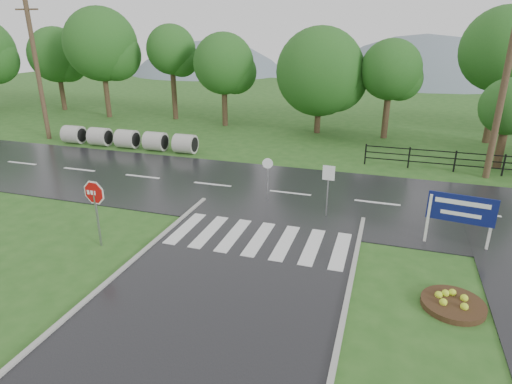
% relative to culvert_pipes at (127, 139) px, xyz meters
% --- Properties ---
extents(ground, '(120.00, 120.00, 0.00)m').
position_rel_culvert_pipes_xyz_m(ground, '(12.17, -15.00, -0.60)').
color(ground, '#29581D').
rests_on(ground, ground).
extents(main_road, '(90.00, 8.00, 0.04)m').
position_rel_culvert_pipes_xyz_m(main_road, '(12.17, -5.00, -0.60)').
color(main_road, black).
rests_on(main_road, ground).
extents(crosswalk, '(6.50, 2.80, 0.02)m').
position_rel_culvert_pipes_xyz_m(crosswalk, '(12.17, -10.00, -0.54)').
color(crosswalk, silver).
rests_on(crosswalk, ground).
extents(fence_west, '(9.58, 0.08, 1.20)m').
position_rel_culvert_pipes_xyz_m(fence_west, '(19.92, 1.00, 0.12)').
color(fence_west, black).
rests_on(fence_west, ground).
extents(hills, '(102.00, 48.00, 48.00)m').
position_rel_culvert_pipes_xyz_m(hills, '(15.66, 50.00, -16.14)').
color(hills, slate).
rests_on(hills, ground).
extents(treeline, '(83.20, 5.20, 10.00)m').
position_rel_culvert_pipes_xyz_m(treeline, '(13.17, 9.00, -0.60)').
color(treeline, '#1D5219').
rests_on(treeline, ground).
extents(culvert_pipes, '(9.70, 1.20, 1.20)m').
position_rel_culvert_pipes_xyz_m(culvert_pipes, '(0.00, 0.00, 0.00)').
color(culvert_pipes, '#9E9B93').
rests_on(culvert_pipes, ground).
extents(stop_sign, '(1.17, 0.12, 2.63)m').
position_rel_culvert_pipes_xyz_m(stop_sign, '(6.85, -12.13, 1.23)').
color(stop_sign, '#939399').
rests_on(stop_sign, ground).
extents(estate_billboard, '(2.23, 0.37, 1.96)m').
position_rel_culvert_pipes_xyz_m(estate_billboard, '(19.04, -8.28, 0.75)').
color(estate_billboard, silver).
rests_on(estate_billboard, ground).
extents(flower_bed, '(1.74, 1.74, 0.35)m').
position_rel_culvert_pipes_xyz_m(flower_bed, '(18.59, -12.24, -0.47)').
color(flower_bed, '#332111').
rests_on(flower_bed, ground).
extents(reg_sign_small, '(0.50, 0.06, 2.23)m').
position_rel_culvert_pipes_xyz_m(reg_sign_small, '(14.21, -7.13, 0.97)').
color(reg_sign_small, '#939399').
rests_on(reg_sign_small, ground).
extents(reg_sign_round, '(0.47, 0.09, 2.03)m').
position_rel_culvert_pipes_xyz_m(reg_sign_round, '(11.38, -6.19, 0.70)').
color(reg_sign_round, '#939399').
rests_on(reg_sign_round, ground).
extents(utility_pole_west, '(1.65, 0.31, 9.25)m').
position_rel_culvert_pipes_xyz_m(utility_pole_west, '(-6.83, 0.50, 4.10)').
color(utility_pole_west, '#473523').
rests_on(utility_pole_west, ground).
extents(utility_pole_east, '(1.76, 0.39, 9.92)m').
position_rel_culvert_pipes_xyz_m(utility_pole_east, '(21.45, 0.50, 4.44)').
color(utility_pole_east, '#473523').
rests_on(utility_pole_east, ground).
extents(entrance_tree_left, '(3.05, 3.05, 4.98)m').
position_rel_culvert_pipes_xyz_m(entrance_tree_left, '(22.31, 2.50, 2.82)').
color(entrance_tree_left, '#3D2B1C').
rests_on(entrance_tree_left, ground).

